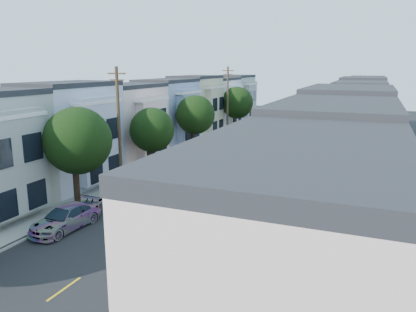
# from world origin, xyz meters

# --- Properties ---
(ground) EXTENTS (160.00, 160.00, 0.00)m
(ground) POSITION_xyz_m (0.00, 0.00, 0.00)
(ground) COLOR black
(ground) RESTS_ON ground
(road_slab) EXTENTS (12.00, 70.00, 0.02)m
(road_slab) POSITION_xyz_m (0.00, 15.00, 0.01)
(road_slab) COLOR black
(road_slab) RESTS_ON ground
(curb_left) EXTENTS (0.30, 70.00, 0.15)m
(curb_left) POSITION_xyz_m (-6.05, 15.00, 0.07)
(curb_left) COLOR gray
(curb_left) RESTS_ON ground
(curb_right) EXTENTS (0.30, 70.00, 0.15)m
(curb_right) POSITION_xyz_m (6.05, 15.00, 0.07)
(curb_right) COLOR gray
(curb_right) RESTS_ON ground
(sidewalk_left) EXTENTS (2.60, 70.00, 0.15)m
(sidewalk_left) POSITION_xyz_m (-7.35, 15.00, 0.07)
(sidewalk_left) COLOR gray
(sidewalk_left) RESTS_ON ground
(sidewalk_right) EXTENTS (2.60, 70.00, 0.15)m
(sidewalk_right) POSITION_xyz_m (7.35, 15.00, 0.07)
(sidewalk_right) COLOR gray
(sidewalk_right) RESTS_ON ground
(centerline) EXTENTS (0.12, 70.00, 0.01)m
(centerline) POSITION_xyz_m (0.00, 15.00, 0.00)
(centerline) COLOR gold
(centerline) RESTS_ON ground
(townhouse_row_left) EXTENTS (5.00, 70.00, 8.50)m
(townhouse_row_left) POSITION_xyz_m (-11.15, 15.00, 0.00)
(townhouse_row_left) COLOR white
(townhouse_row_left) RESTS_ON ground
(townhouse_row_right) EXTENTS (5.00, 70.00, 8.50)m
(townhouse_row_right) POSITION_xyz_m (11.15, 15.00, 0.00)
(townhouse_row_right) COLOR white
(townhouse_row_right) RESTS_ON ground
(tree_b) EXTENTS (4.70, 4.70, 7.45)m
(tree_b) POSITION_xyz_m (-6.30, -3.10, 5.08)
(tree_b) COLOR black
(tree_b) RESTS_ON ground
(tree_c) EXTENTS (4.12, 4.12, 6.48)m
(tree_c) POSITION_xyz_m (-6.30, 7.04, 4.40)
(tree_c) COLOR black
(tree_c) RESTS_ON ground
(tree_d) EXTENTS (4.46, 4.46, 7.01)m
(tree_d) POSITION_xyz_m (-6.30, 16.82, 4.76)
(tree_d) COLOR black
(tree_d) RESTS_ON ground
(tree_e) EXTENTS (4.70, 4.70, 7.27)m
(tree_e) POSITION_xyz_m (-6.30, 31.91, 4.90)
(tree_e) COLOR black
(tree_e) RESTS_ON ground
(tree_far_r) EXTENTS (3.10, 3.10, 5.51)m
(tree_far_r) POSITION_xyz_m (6.89, 31.23, 3.91)
(tree_far_r) COLOR black
(tree_far_r) RESTS_ON ground
(utility_pole_near) EXTENTS (1.60, 0.26, 10.00)m
(utility_pole_near) POSITION_xyz_m (-6.30, 2.00, 5.15)
(utility_pole_near) COLOR #42301E
(utility_pole_near) RESTS_ON ground
(utility_pole_far) EXTENTS (1.60, 0.26, 10.00)m
(utility_pole_far) POSITION_xyz_m (-6.30, 28.00, 5.15)
(utility_pole_far) COLOR #42301E
(utility_pole_far) RESTS_ON ground
(fedex_truck) EXTENTS (2.63, 6.84, 3.28)m
(fedex_truck) POSITION_xyz_m (1.72, 13.63, 1.83)
(fedex_truck) COLOR silver
(fedex_truck) RESTS_ON ground
(lead_sedan) EXTENTS (3.35, 5.80, 1.52)m
(lead_sedan) POSITION_xyz_m (1.82, 20.90, 0.76)
(lead_sedan) COLOR black
(lead_sedan) RESTS_ON ground
(parked_left_b) EXTENTS (2.31, 5.02, 1.48)m
(parked_left_b) POSITION_xyz_m (-4.90, -6.26, 0.74)
(parked_left_b) COLOR black
(parked_left_b) RESTS_ON ground
(parked_left_c) EXTENTS (2.23, 4.79, 1.33)m
(parked_left_c) POSITION_xyz_m (-4.90, 1.03, 0.66)
(parked_left_c) COLOR #8F97A7
(parked_left_c) RESTS_ON ground
(parked_left_d) EXTENTS (1.73, 4.07, 1.32)m
(parked_left_d) POSITION_xyz_m (-4.90, 10.80, 0.66)
(parked_left_d) COLOR maroon
(parked_left_d) RESTS_ON ground
(parked_right_a) EXTENTS (1.60, 4.27, 1.41)m
(parked_right_a) POSITION_xyz_m (4.90, -6.71, 0.70)
(parked_right_a) COLOR slate
(parked_right_a) RESTS_ON ground
(parked_right_b) EXTENTS (2.43, 4.94, 1.43)m
(parked_right_b) POSITION_xyz_m (4.90, -1.68, 0.72)
(parked_right_b) COLOR white
(parked_right_b) RESTS_ON ground
(parked_right_c) EXTENTS (2.07, 4.29, 1.25)m
(parked_right_c) POSITION_xyz_m (4.90, 16.78, 0.62)
(parked_right_c) COLOR black
(parked_right_c) RESTS_ON ground
(parked_right_d) EXTENTS (2.19, 5.03, 1.50)m
(parked_right_d) POSITION_xyz_m (4.90, 27.06, 0.75)
(parked_right_d) COLOR #101E39
(parked_right_d) RESTS_ON ground
(motorcycle) EXTENTS (0.29, 2.10, 0.83)m
(motorcycle) POSITION_xyz_m (5.08, -11.72, 0.44)
(motorcycle) COLOR black
(motorcycle) RESTS_ON ground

